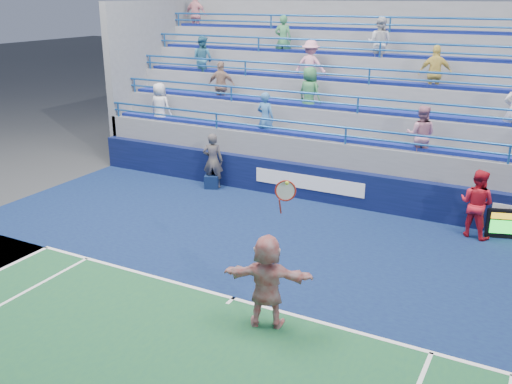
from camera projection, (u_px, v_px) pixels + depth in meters
The scene contains 8 objects.
ground at pixel (233, 299), 12.00m from camera, with size 120.00×120.00×0.00m, color #333538.
sponsor_wall at pixel (341, 187), 17.24m from camera, with size 18.00×0.32×1.10m.
bleacher_stand at pixel (379, 130), 20.06m from camera, with size 18.00×5.60×6.13m.
serve_speed_board at pixel (509, 224), 14.86m from camera, with size 1.14×0.47×0.80m.
judge_chair at pixel (212, 180), 18.83m from camera, with size 0.58×0.60×0.80m.
tennis_player at pixel (267, 281), 10.78m from camera, with size 1.82×1.07×3.01m.
line_judge at pixel (213, 161), 18.65m from camera, with size 0.67×0.44×1.84m, color #121633.
ball_girl at pixel (477, 204), 14.83m from camera, with size 0.90×0.70×1.85m, color red.
Camera 1 is at (5.39, -9.13, 6.07)m, focal length 40.00 mm.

